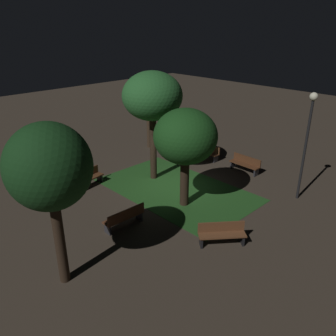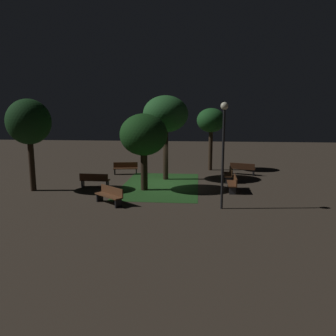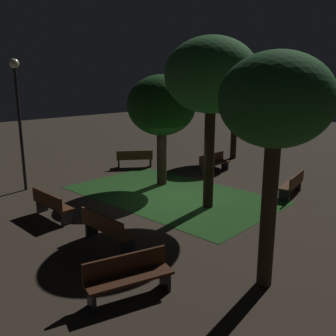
# 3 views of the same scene
# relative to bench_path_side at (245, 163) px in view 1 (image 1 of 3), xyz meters

# --- Properties ---
(ground_plane) EXTENTS (60.00, 60.00, 0.00)m
(ground_plane) POSITION_rel_bench_path_side_xyz_m (1.42, 4.33, -0.48)
(ground_plane) COLOR #3D3328
(grass_lawn) EXTENTS (7.91, 4.77, 0.01)m
(grass_lawn) POSITION_rel_bench_path_side_xyz_m (1.10, 4.44, -0.48)
(grass_lawn) COLOR #23511E
(grass_lawn) RESTS_ON ground
(bench_path_side) EXTENTS (1.81, 0.53, 0.88)m
(bench_path_side) POSITION_rel_bench_path_side_xyz_m (0.00, 0.00, 0.00)
(bench_path_side) COLOR #512D19
(bench_path_side) RESTS_ON ground
(bench_front_right) EXTENTS (1.81, 0.51, 0.88)m
(bench_front_right) POSITION_rel_bench_path_side_xyz_m (2.83, -0.00, 0.00)
(bench_front_right) COLOR brown
(bench_front_right) RESTS_ON ground
(bench_near_trees) EXTENTS (0.77, 1.85, 0.88)m
(bench_near_trees) POSITION_rel_bench_path_side_xyz_m (4.59, 7.47, 0.00)
(bench_near_trees) COLOR #512D19
(bench_near_trees) RESTS_ON ground
(bench_by_lamp) EXTENTS (0.53, 1.81, 0.88)m
(bench_by_lamp) POSITION_rel_bench_path_side_xyz_m (0.18, 8.44, 0.00)
(bench_by_lamp) COLOR brown
(bench_by_lamp) RESTS_ON ground
(bench_front_left) EXTENTS (1.03, 1.86, 0.88)m
(bench_front_left) POSITION_rel_bench_path_side_xyz_m (5.13, -1.21, 0.00)
(bench_front_left) COLOR #422314
(bench_front_left) RESTS_ON ground
(bench_corner) EXTENTS (1.51, 1.70, 0.88)m
(bench_corner) POSITION_rel_bench_path_side_xyz_m (-3.32, 6.52, 0.00)
(bench_corner) COLOR brown
(bench_corner) RESTS_ON ground
(tree_lawn_side) EXTENTS (2.51, 2.51, 5.37)m
(tree_lawn_side) POSITION_rel_bench_path_side_xyz_m (-0.95, 11.82, 3.54)
(tree_lawn_side) COLOR #2D2116
(tree_lawn_side) RESTS_ON ground
(tree_back_left) EXTENTS (2.80, 2.80, 4.54)m
(tree_back_left) POSITION_rel_bench_path_side_xyz_m (-0.20, 5.26, 2.79)
(tree_back_left) COLOR #2D2116
(tree_back_left) RESTS_ON ground
(tree_near_wall) EXTENTS (3.03, 3.03, 5.70)m
(tree_near_wall) POSITION_rel_bench_path_side_xyz_m (2.98, 4.29, 3.94)
(tree_near_wall) COLOR #2D2116
(tree_near_wall) RESTS_ON ground
(tree_tall_center) EXTENTS (2.24, 2.24, 4.89)m
(tree_tall_center) POSITION_rel_bench_path_side_xyz_m (6.91, 1.11, 3.39)
(tree_tall_center) COLOR #38281C
(tree_tall_center) RESTS_ON ground
(lamp_post_plaza_east) EXTENTS (0.36, 0.36, 5.09)m
(lamp_post_plaza_east) POSITION_rel_bench_path_side_xyz_m (-3.61, 0.90, 2.93)
(lamp_post_plaza_east) COLOR black
(lamp_post_plaza_east) RESTS_ON ground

